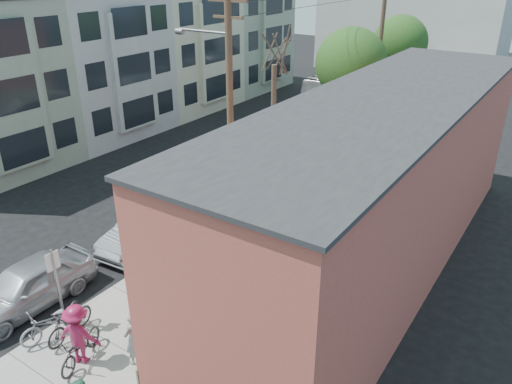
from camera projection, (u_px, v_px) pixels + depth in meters
The scene contains 26 objects.
ground at pixel (117, 249), 20.40m from camera, with size 120.00×120.00×0.00m, color black.
sidewalk at pixel (330, 180), 26.50m from camera, with size 4.50×58.00×0.15m, color gray.
cafe_building at pixel (380, 184), 18.23m from camera, with size 6.60×20.20×6.61m.
apartment_row at pixel (146, 57), 34.99m from camera, with size 6.30×32.00×9.00m.
end_cap_building at pixel (414, 10), 50.45m from camera, with size 18.00×8.00×12.00m, color #AFAFA9.
sign_post at pixel (57, 281), 15.25m from camera, with size 0.07×0.45×2.80m.
parking_meter_near at pixel (172, 234), 19.57m from camera, with size 0.14×0.14×1.24m.
parking_meter_far at pixel (282, 167), 25.82m from camera, with size 0.14×0.14×1.24m.
utility_pole_near at pixel (229, 103), 20.41m from camera, with size 3.57×0.28×10.00m.
utility_pole_far at pixel (380, 49), 32.90m from camera, with size 1.80×0.28×10.00m.
tree_bare at pixel (273, 134), 23.20m from camera, with size 0.24×0.24×6.41m.
tree_leafy_mid at pixel (351, 64), 28.72m from camera, with size 4.13×4.13×7.19m.
tree_leafy_far at pixel (400, 43), 34.92m from camera, with size 3.78×3.78×7.17m.
patio_chair_a at pixel (217, 298), 16.48m from camera, with size 0.50×0.50×0.88m, color #103B1F, non-canonical shape.
patio_chair_b at pixel (177, 340), 14.69m from camera, with size 0.50×0.50×0.88m, color #103B1F, non-canonical shape.
patron_grey at pixel (134, 338), 14.15m from camera, with size 0.62×0.41×1.71m, color slate.
cyclist at pixel (78, 334), 14.14m from camera, with size 1.25×0.72×1.93m, color maroon.
cyclist_bike at pixel (81, 347), 14.33m from camera, with size 0.67×1.93×1.02m, color black.
parked_bike_a at pixel (70, 322), 15.25m from camera, with size 0.52×1.84×1.10m, color black.
parked_bike_b at pixel (52, 322), 15.26m from camera, with size 0.70×2.01×1.06m, color gray.
car_0 at pixel (27, 285), 16.77m from camera, with size 1.90×4.73×1.61m, color #ADAEB5.
car_1 at pixel (145, 228), 20.46m from camera, with size 1.57×4.51×1.49m, color #9B9DA2.
car_2 at pixel (253, 169), 26.30m from camera, with size 2.01×4.95×1.44m, color black.
car_3 at pixel (307, 137), 30.70m from camera, with size 2.69×5.83×1.62m, color #B4B6BC.
car_4 at pixel (345, 117), 34.94m from camera, with size 1.51×4.34×1.43m, color #9F9FA6.
bus at pixel (345, 85), 40.59m from camera, with size 2.38×10.18×2.83m, color silver.
Camera 1 is at (14.45, -11.35, 10.78)m, focal length 35.00 mm.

